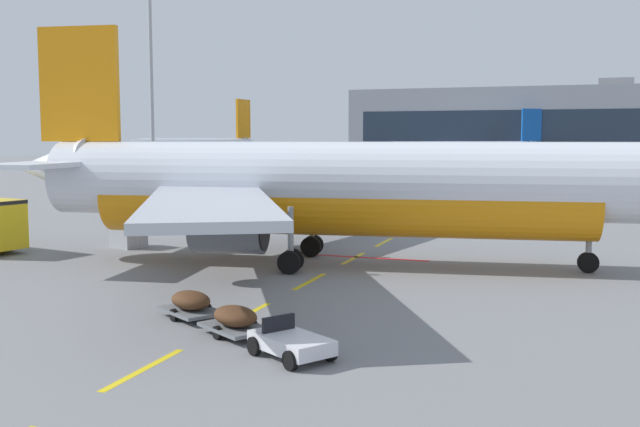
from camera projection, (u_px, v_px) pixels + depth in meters
apron_paint_markings at (420, 223)px, 55.79m from camera, size 8.00×97.10×0.01m
airliner_foreground at (330, 187)px, 37.28m from camera, size 34.78×34.23×12.20m
airliner_mid_left at (201, 154)px, 106.11m from camera, size 35.21×35.29×12.41m
airliner_far_right at (470, 154)px, 123.58m from camera, size 27.69×26.50×11.31m
baggage_train at (236, 320)px, 24.07m from camera, size 8.03×5.87×1.14m
uld_cargo_container at (128, 234)px, 43.51m from camera, size 1.97×1.94×1.60m
apron_light_mast_near at (150, 36)px, 71.76m from camera, size 1.80×1.80×26.18m
terminal_satellite at (551, 130)px, 139.76m from camera, size 73.59×19.39×17.05m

